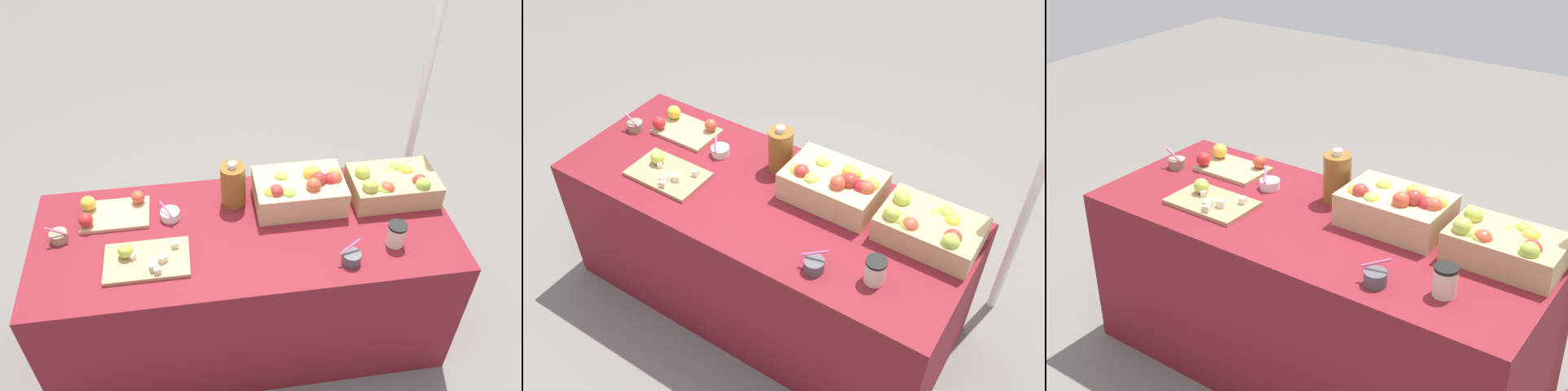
{
  "view_description": "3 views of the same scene",
  "coord_description": "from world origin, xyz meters",
  "views": [
    {
      "loc": [
        -0.18,
        -1.73,
        2.46
      ],
      "look_at": [
        0.07,
        -0.01,
        0.94
      ],
      "focal_mm": 37.22,
      "sensor_mm": 36.0,
      "label": 1
    },
    {
      "loc": [
        1.13,
        -1.56,
        2.45
      ],
      "look_at": [
        0.13,
        -0.02,
        0.8
      ],
      "focal_mm": 39.79,
      "sensor_mm": 36.0,
      "label": 2
    },
    {
      "loc": [
        1.39,
        -2.04,
        2.1
      ],
      "look_at": [
        -0.06,
        0.02,
        0.83
      ],
      "focal_mm": 48.67,
      "sensor_mm": 36.0,
      "label": 3
    }
  ],
  "objects": [
    {
      "name": "cider_jug",
      "position": [
        -0.03,
        0.2,
        0.85
      ],
      "size": [
        0.12,
        0.12,
        0.23
      ],
      "color": "brown",
      "rests_on": "table"
    },
    {
      "name": "cutting_board_front",
      "position": [
        -0.44,
        -0.13,
        0.76
      ],
      "size": [
        0.36,
        0.22,
        0.08
      ],
      "color": "tan",
      "rests_on": "table"
    },
    {
      "name": "sample_bowl_near",
      "position": [
        0.42,
        -0.26,
        0.77
      ],
      "size": [
        0.1,
        0.08,
        0.1
      ],
      "color": "#4C4C51",
      "rests_on": "table"
    },
    {
      "name": "ground_plane",
      "position": [
        0.0,
        0.0,
        0.0
      ],
      "size": [
        10.0,
        10.0,
        0.0
      ],
      "primitive_type": "plane",
      "color": "slate"
    },
    {
      "name": "cutting_board_back",
      "position": [
        -0.61,
        0.18,
        0.77
      ],
      "size": [
        0.31,
        0.21,
        0.09
      ],
      "color": "tan",
      "rests_on": "table"
    },
    {
      "name": "apple_crate_left",
      "position": [
        0.73,
        0.13,
        0.81
      ],
      "size": [
        0.41,
        0.26,
        0.17
      ],
      "color": "tan",
      "rests_on": "table"
    },
    {
      "name": "coffee_cup",
      "position": [
        0.64,
        -0.18,
        0.8
      ],
      "size": [
        0.08,
        0.08,
        0.11
      ],
      "color": "beige",
      "rests_on": "table"
    },
    {
      "name": "apple_crate_middle",
      "position": [
        0.28,
        0.15,
        0.82
      ],
      "size": [
        0.42,
        0.28,
        0.19
      ],
      "color": "tan",
      "rests_on": "table"
    },
    {
      "name": "sample_bowl_mid",
      "position": [
        -0.82,
        0.06,
        0.76
      ],
      "size": [
        0.09,
        0.08,
        0.1
      ],
      "color": "gray",
      "rests_on": "table"
    },
    {
      "name": "sample_bowl_far",
      "position": [
        -0.33,
        0.13,
        0.76
      ],
      "size": [
        0.09,
        0.1,
        0.09
      ],
      "color": "silver",
      "rests_on": "table"
    },
    {
      "name": "table",
      "position": [
        0.0,
        0.0,
        0.37
      ],
      "size": [
        1.9,
        0.76,
        0.74
      ],
      "primitive_type": "cube",
      "color": "maroon",
      "rests_on": "ground_plane"
    }
  ]
}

